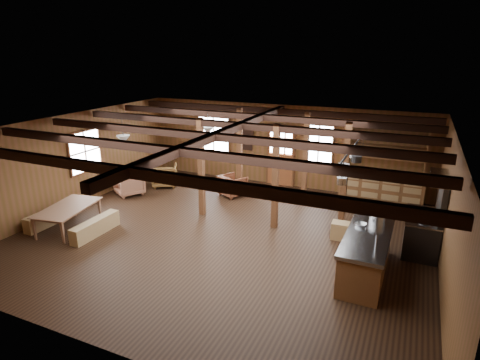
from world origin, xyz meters
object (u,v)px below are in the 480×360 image
object	(u,v)px
commercial_range	(425,227)
dining_table	(70,218)
armchair_a	(165,175)
armchair_c	(129,183)
armchair_b	(233,185)
kitchen_island	(366,253)

from	to	relation	value
commercial_range	dining_table	xyz separation A→B (m)	(-8.55, -2.49, -0.30)
armchair_a	armchair_c	bearing A→B (deg)	35.22
commercial_range	dining_table	bearing A→B (deg)	-163.78
armchair_b	armchair_c	bearing A→B (deg)	48.39
kitchen_island	armchair_c	xyz separation A→B (m)	(-7.75, 1.93, -0.10)
dining_table	armchair_b	xyz separation A→B (m)	(2.85, 4.09, 0.03)
kitchen_island	armchair_c	size ratio (longest dim) A/B	3.02
dining_table	armchair_a	size ratio (longest dim) A/B	2.11
dining_table	armchair_a	world-z (taller)	armchair_a
commercial_range	dining_table	size ratio (longest dim) A/B	1.05
commercial_range	armchair_c	world-z (taller)	commercial_range
dining_table	armchair_c	bearing A→B (deg)	-3.97
armchair_a	armchair_b	size ratio (longest dim) A/B	1.12
kitchen_island	armchair_b	bearing A→B (deg)	145.87
dining_table	armchair_a	xyz separation A→B (m)	(0.28, 3.99, 0.07)
dining_table	armchair_b	bearing A→B (deg)	-44.97
commercial_range	armchair_b	distance (m)	5.93
armchair_b	armchair_c	xyz separation A→B (m)	(-3.15, -1.28, 0.04)
armchair_a	armchair_c	size ratio (longest dim) A/B	1.01
kitchen_island	armchair_c	distance (m)	7.99
armchair_a	armchair_b	xyz separation A→B (m)	(2.57, 0.09, -0.04)
armchair_c	kitchen_island	bearing A→B (deg)	-163.18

